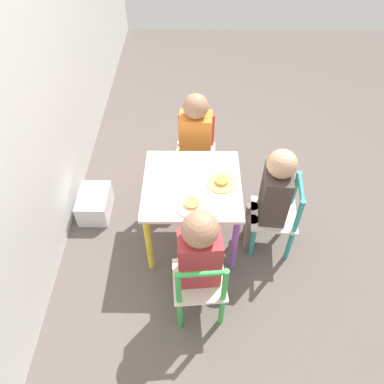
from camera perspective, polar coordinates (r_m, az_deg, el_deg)
The scene contains 11 objects.
ground_plane at distance 2.38m, azimuth 0.00°, elevation -6.47°, with size 6.00×6.00×0.00m, color #5B514C.
kids_table at distance 2.08m, azimuth 0.00°, elevation -0.13°, with size 0.53×0.53×0.46m.
chair_green at distance 1.91m, azimuth 1.16°, elevation -14.04°, with size 0.28×0.28×0.50m.
chair_teal at distance 2.21m, azimuth 12.89°, elevation -3.64°, with size 0.28×0.28×0.50m.
chair_red at distance 2.54m, azimuth 0.56°, elevation 5.86°, with size 0.27×0.27×0.50m.
child_left at distance 1.77m, azimuth 1.08°, elevation -9.31°, with size 0.22×0.21×0.73m.
child_front at distance 2.07m, azimuth 12.05°, elevation -0.31°, with size 0.21×0.22×0.72m.
child_right at distance 2.38m, azimuth 0.53°, elevation 8.22°, with size 0.21×0.21×0.72m.
plate_left at distance 1.91m, azimuth -0.04°, elevation -1.90°, with size 0.18×0.18×0.03m.
plate_front at distance 2.03m, azimuth 4.52°, elevation 1.48°, with size 0.16×0.16×0.03m.
storage_bin at distance 2.52m, azimuth -14.59°, elevation -1.73°, with size 0.27×0.19×0.16m.
Camera 1 is at (-1.42, -0.01, 1.91)m, focal length 35.00 mm.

